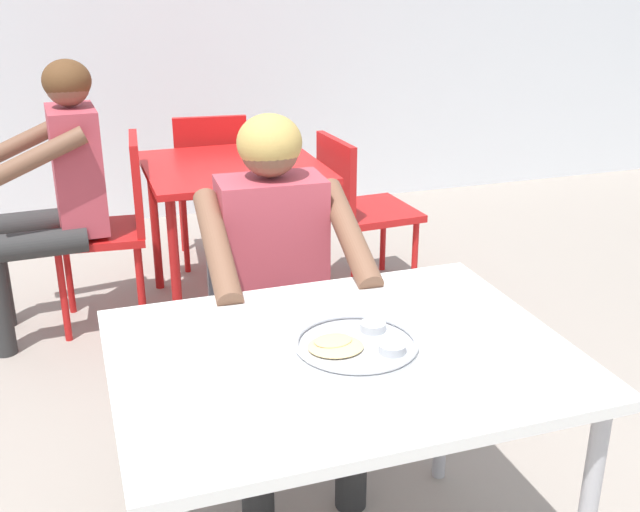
# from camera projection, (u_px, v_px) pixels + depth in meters

# --- Properties ---
(table_foreground) EXTENTS (1.10, 0.84, 0.75)m
(table_foreground) POSITION_uv_depth(u_px,v_px,m) (341.00, 378.00, 1.87)
(table_foreground) COLOR white
(table_foreground) RESTS_ON ground
(thali_tray) EXTENTS (0.31, 0.31, 0.03)m
(thali_tray) POSITION_uv_depth(u_px,v_px,m) (356.00, 343.00, 1.86)
(thali_tray) COLOR #B7BABF
(thali_tray) RESTS_ON table_foreground
(chair_foreground) EXTENTS (0.40, 0.44, 0.83)m
(chair_foreground) POSITION_uv_depth(u_px,v_px,m) (265.00, 304.00, 2.69)
(chair_foreground) COLOR #3F3F44
(chair_foreground) RESTS_ON ground
(diner_foreground) EXTENTS (0.51, 0.56, 1.19)m
(diner_foreground) POSITION_uv_depth(u_px,v_px,m) (279.00, 268.00, 2.41)
(diner_foreground) COLOR #2A2A2A
(diner_foreground) RESTS_ON ground
(table_background_red) EXTENTS (0.81, 0.82, 0.73)m
(table_background_red) POSITION_uv_depth(u_px,v_px,m) (233.00, 183.00, 3.62)
(table_background_red) COLOR red
(table_background_red) RESTS_ON ground
(chair_red_left) EXTENTS (0.45, 0.43, 0.89)m
(chair_red_left) POSITION_uv_depth(u_px,v_px,m) (115.00, 219.00, 3.50)
(chair_red_left) COLOR red
(chair_red_left) RESTS_ON ground
(chair_red_right) EXTENTS (0.45, 0.47, 0.81)m
(chair_red_right) POSITION_uv_depth(u_px,v_px,m) (356.00, 202.00, 3.88)
(chair_red_right) COLOR red
(chair_red_right) RESTS_ON ground
(chair_red_far) EXTENTS (0.45, 0.46, 0.87)m
(chair_red_far) POSITION_uv_depth(u_px,v_px,m) (211.00, 178.00, 4.19)
(chair_red_far) COLOR red
(chair_red_far) RESTS_ON ground
(patron_background) EXTENTS (0.56, 0.51, 1.24)m
(patron_background) POSITION_uv_depth(u_px,v_px,m) (57.00, 177.00, 3.35)
(patron_background) COLOR #2D2D2D
(patron_background) RESTS_ON ground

